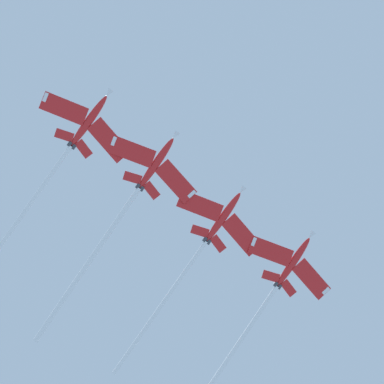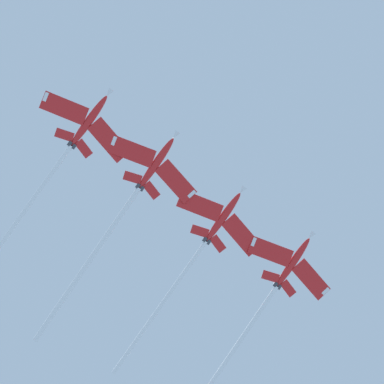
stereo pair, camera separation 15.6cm
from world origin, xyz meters
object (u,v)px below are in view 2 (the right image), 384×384
(jet_inner_left, at_px, (201,249))
(jet_centre, at_px, (124,211))
(jet_inner_right, at_px, (62,158))
(jet_far_left, at_px, (268,300))

(jet_inner_left, height_order, jet_centre, jet_inner_left)
(jet_inner_right, bearing_deg, jet_centre, 47.08)
(jet_far_left, bearing_deg, jet_inner_right, -138.67)
(jet_far_left, xyz_separation_m, jet_centre, (-27.35, -21.94, -0.21))
(jet_inner_left, bearing_deg, jet_inner_right, -139.86)
(jet_far_left, xyz_separation_m, jet_inner_left, (-12.79, -12.17, 0.69))
(jet_far_left, distance_m, jet_inner_right, 50.81)
(jet_centre, xyz_separation_m, jet_inner_right, (-10.80, -11.62, 0.48))
(jet_inner_left, distance_m, jet_centre, 17.55)
(jet_centre, distance_m, jet_inner_right, 15.87)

